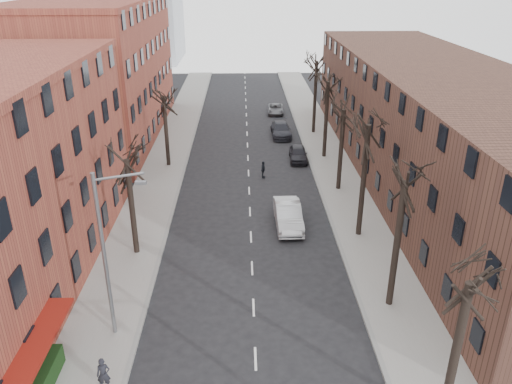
{
  "coord_description": "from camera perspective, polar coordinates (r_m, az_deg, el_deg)",
  "views": [
    {
      "loc": [
        -0.49,
        -10.71,
        17.3
      ],
      "look_at": [
        0.33,
        18.83,
        4.0
      ],
      "focal_mm": 35.0,
      "sensor_mm": 36.0,
      "label": 1
    }
  ],
  "objects": [
    {
      "name": "sidewalk_left",
      "position": [
        49.42,
        -10.24,
        3.44
      ],
      "size": [
        4.0,
        90.0,
        0.15
      ],
      "primitive_type": "cube",
      "color": "gray",
      "rests_on": "ground"
    },
    {
      "name": "sidewalk_right",
      "position": [
        49.58,
        8.39,
        3.64
      ],
      "size": [
        4.0,
        90.0,
        0.15
      ],
      "primitive_type": "cube",
      "color": "gray",
      "rests_on": "ground"
    },
    {
      "name": "building_left_far",
      "position": [
        57.79,
        -17.58,
        12.88
      ],
      "size": [
        12.0,
        28.0,
        14.0
      ],
      "primitive_type": "cube",
      "color": "brown",
      "rests_on": "ground"
    },
    {
      "name": "building_right",
      "position": [
        45.61,
        19.84,
        7.15
      ],
      "size": [
        12.0,
        50.0,
        10.0
      ],
      "primitive_type": "cube",
      "color": "#4B2D23",
      "rests_on": "ground"
    },
    {
      "name": "tree_right_b",
      "position": [
        29.67,
        14.92,
        -12.39
      ],
      "size": [
        5.2,
        5.2,
        10.8
      ],
      "primitive_type": null,
      "color": "black",
      "rests_on": "ground"
    },
    {
      "name": "tree_right_c",
      "position": [
        36.16,
        11.59,
        -4.89
      ],
      "size": [
        5.2,
        5.2,
        11.6
      ],
      "primitive_type": null,
      "color": "black",
      "rests_on": "ground"
    },
    {
      "name": "tree_right_d",
      "position": [
        43.17,
        9.35,
        0.26
      ],
      "size": [
        5.2,
        5.2,
        10.0
      ],
      "primitive_type": null,
      "color": "black",
      "rests_on": "ground"
    },
    {
      "name": "tree_right_e",
      "position": [
        50.46,
        7.76,
        3.96
      ],
      "size": [
        5.2,
        5.2,
        10.8
      ],
      "primitive_type": null,
      "color": "black",
      "rests_on": "ground"
    },
    {
      "name": "tree_right_f",
      "position": [
        57.95,
        6.56,
        6.7
      ],
      "size": [
        5.2,
        5.2,
        11.6
      ],
      "primitive_type": null,
      "color": "black",
      "rests_on": "ground"
    },
    {
      "name": "tree_left_a",
      "position": [
        34.26,
        -13.43,
        -6.83
      ],
      "size": [
        5.2,
        5.2,
        9.5
      ],
      "primitive_type": null,
      "color": "black",
      "rests_on": "ground"
    },
    {
      "name": "tree_left_b",
      "position": [
        48.46,
        -9.93,
        2.94
      ],
      "size": [
        5.2,
        5.2,
        9.5
      ],
      "primitive_type": null,
      "color": "black",
      "rests_on": "ground"
    },
    {
      "name": "streetlight",
      "position": [
        24.95,
        -16.66,
        -6.4
      ],
      "size": [
        2.45,
        0.22,
        9.03
      ],
      "color": "slate",
      "rests_on": "ground"
    },
    {
      "name": "silver_sedan",
      "position": [
        36.44,
        3.69,
        -2.64
      ],
      "size": [
        1.94,
        5.26,
        1.72
      ],
      "primitive_type": "imported",
      "rotation": [
        0.0,
        0.0,
        0.02
      ],
      "color": "#B2B5BA",
      "rests_on": "ground"
    },
    {
      "name": "parked_car_near",
      "position": [
        49.16,
        4.84,
        4.42
      ],
      "size": [
        1.8,
        4.21,
        1.42
      ],
      "primitive_type": "imported",
      "rotation": [
        0.0,
        0.0,
        -0.03
      ],
      "color": "black",
      "rests_on": "ground"
    },
    {
      "name": "parked_car_mid",
      "position": [
        56.38,
        2.87,
        7.13
      ],
      "size": [
        2.22,
        5.23,
        1.5
      ],
      "primitive_type": "imported",
      "rotation": [
        0.0,
        0.0,
        0.02
      ],
      "color": "#21232A",
      "rests_on": "ground"
    },
    {
      "name": "parked_car_far",
      "position": [
        65.6,
        2.24,
        9.46
      ],
      "size": [
        2.17,
        4.37,
        1.19
      ],
      "primitive_type": "imported",
      "rotation": [
        0.0,
        0.0,
        -0.05
      ],
      "color": "#5B5D63",
      "rests_on": "ground"
    },
    {
      "name": "pedestrian_a",
      "position": [
        24.32,
        -17.03,
        -19.31
      ],
      "size": [
        0.65,
        0.48,
        1.63
      ],
      "primitive_type": "imported",
      "rotation": [
        0.0,
        0.0,
        0.17
      ],
      "color": "black",
      "rests_on": "sidewalk_left"
    },
    {
      "name": "pedestrian_crossing",
      "position": [
        44.74,
        0.82,
        2.57
      ],
      "size": [
        0.52,
        0.97,
        1.57
      ],
      "primitive_type": "imported",
      "rotation": [
        0.0,
        0.0,
        1.41
      ],
      "color": "black",
      "rests_on": "ground"
    }
  ]
}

